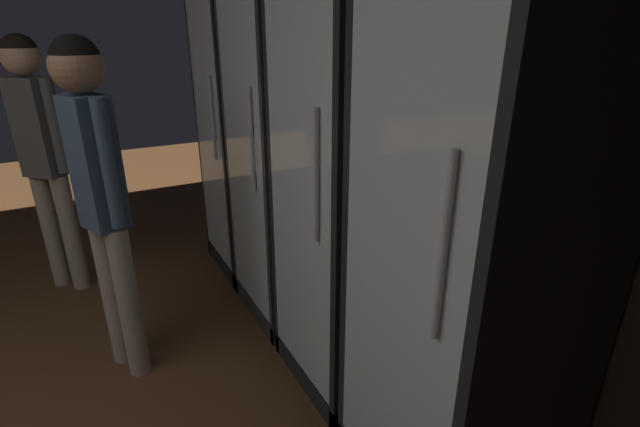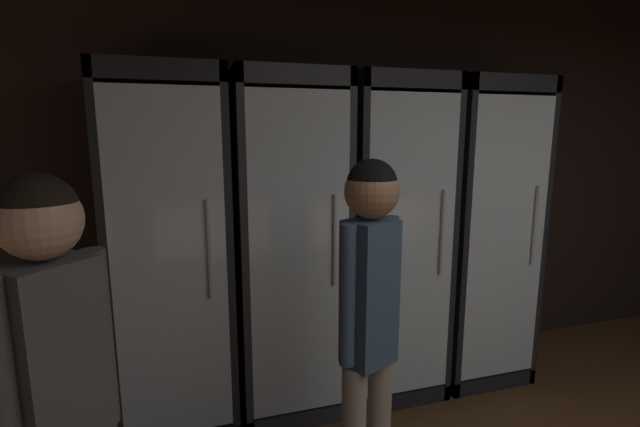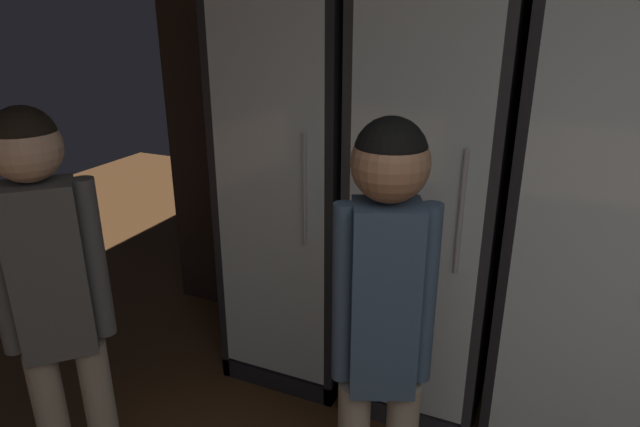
{
  "view_description": "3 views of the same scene",
  "coord_description": "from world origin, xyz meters",
  "px_view_note": "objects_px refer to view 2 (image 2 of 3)",
  "views": [
    {
      "loc": [
        0.97,
        1.62,
        1.61
      ],
      "look_at": [
        -0.24,
        2.26,
        1.06
      ],
      "focal_mm": 25.86,
      "sensor_mm": 36.0,
      "label": 1
    },
    {
      "loc": [
        -1.84,
        0.14,
        1.68
      ],
      "look_at": [
        -1.19,
        2.29,
        1.27
      ],
      "focal_mm": 24.85,
      "sensor_mm": 36.0,
      "label": 2
    },
    {
      "loc": [
        -0.79,
        0.34,
        1.84
      ],
      "look_at": [
        -1.72,
        2.43,
        0.98
      ],
      "focal_mm": 30.68,
      "sensor_mm": 36.0,
      "label": 3
    }
  ],
  "objects_px": {
    "cooler_center": "(385,241)",
    "shopper_near": "(369,310)",
    "cooler_far_left": "(173,255)",
    "shopper_far": "(59,390)",
    "cooler_left": "(286,247)",
    "cooler_right": "(472,234)"
  },
  "relations": [
    {
      "from": "cooler_left",
      "to": "shopper_far",
      "type": "relative_size",
      "value": 1.28
    },
    {
      "from": "cooler_far_left",
      "to": "cooler_right",
      "type": "relative_size",
      "value": 1.0
    },
    {
      "from": "cooler_far_left",
      "to": "cooler_center",
      "type": "distance_m",
      "value": 1.32
    },
    {
      "from": "cooler_far_left",
      "to": "shopper_far",
      "type": "height_order",
      "value": "cooler_far_left"
    },
    {
      "from": "cooler_far_left",
      "to": "shopper_far",
      "type": "relative_size",
      "value": 1.28
    },
    {
      "from": "cooler_right",
      "to": "shopper_near",
      "type": "bearing_deg",
      "value": -139.27
    },
    {
      "from": "cooler_right",
      "to": "shopper_far",
      "type": "height_order",
      "value": "cooler_right"
    },
    {
      "from": "cooler_left",
      "to": "cooler_center",
      "type": "xyz_separation_m",
      "value": [
        0.66,
        -0.0,
        -0.01
      ]
    },
    {
      "from": "cooler_left",
      "to": "cooler_right",
      "type": "bearing_deg",
      "value": 0.01
    },
    {
      "from": "cooler_far_left",
      "to": "cooler_left",
      "type": "xyz_separation_m",
      "value": [
        0.66,
        0.0,
        -0.0
      ]
    },
    {
      "from": "cooler_right",
      "to": "shopper_near",
      "type": "height_order",
      "value": "cooler_right"
    },
    {
      "from": "cooler_far_left",
      "to": "cooler_right",
      "type": "bearing_deg",
      "value": 0.07
    },
    {
      "from": "cooler_far_left",
      "to": "shopper_far",
      "type": "bearing_deg",
      "value": -101.64
    },
    {
      "from": "shopper_near",
      "to": "shopper_far",
      "type": "relative_size",
      "value": 1.0
    },
    {
      "from": "shopper_far",
      "to": "shopper_near",
      "type": "bearing_deg",
      "value": 13.53
    },
    {
      "from": "shopper_near",
      "to": "shopper_far",
      "type": "bearing_deg",
      "value": -166.47
    },
    {
      "from": "cooler_center",
      "to": "shopper_near",
      "type": "xyz_separation_m",
      "value": [
        -0.56,
        -1.05,
        0.01
      ]
    },
    {
      "from": "cooler_far_left",
      "to": "cooler_left",
      "type": "distance_m",
      "value": 0.66
    },
    {
      "from": "cooler_center",
      "to": "shopper_far",
      "type": "relative_size",
      "value": 1.28
    },
    {
      "from": "shopper_far",
      "to": "cooler_left",
      "type": "bearing_deg",
      "value": 54.46
    },
    {
      "from": "cooler_left",
      "to": "shopper_near",
      "type": "relative_size",
      "value": 1.27
    },
    {
      "from": "cooler_left",
      "to": "shopper_near",
      "type": "distance_m",
      "value": 1.06
    }
  ]
}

